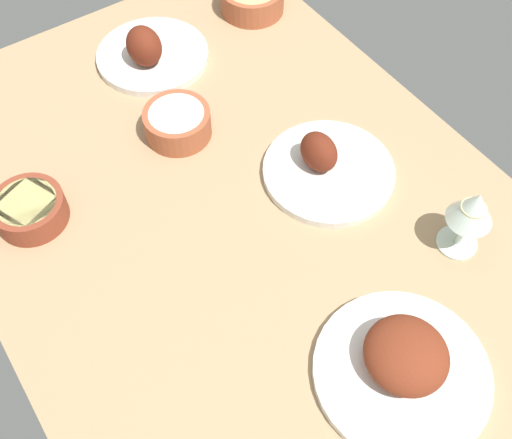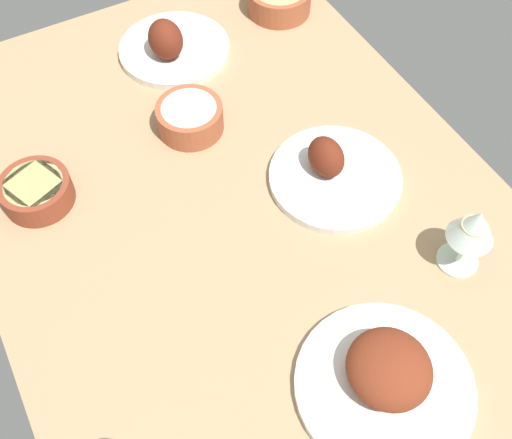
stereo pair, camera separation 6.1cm
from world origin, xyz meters
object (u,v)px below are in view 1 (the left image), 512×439
(plate_center_main, at_px, (404,364))
(bowl_cream, at_px, (176,123))
(bowl_potatoes, at_px, (29,209))
(plate_far_side, at_px, (326,166))
(plate_near_viewer, at_px, (150,52))
(wine_glass, at_px, (473,210))

(plate_center_main, bearing_deg, bowl_cream, -176.93)
(bowl_potatoes, bearing_deg, plate_center_main, 30.71)
(plate_far_side, xyz_separation_m, plate_near_viewer, (-0.45, -0.12, 0.01))
(plate_far_side, distance_m, plate_center_main, 0.39)
(bowl_cream, relative_size, wine_glass, 0.92)
(plate_far_side, bearing_deg, wine_glass, 19.68)
(bowl_potatoes, bearing_deg, plate_near_viewer, 123.07)
(plate_far_side, xyz_separation_m, plate_center_main, (0.37, -0.14, 0.01))
(plate_near_viewer, height_order, plate_center_main, plate_near_viewer)
(plate_far_side, bearing_deg, bowl_potatoes, -113.50)
(plate_center_main, bearing_deg, wine_glass, 116.38)
(plate_near_viewer, distance_m, plate_center_main, 0.82)
(bowl_cream, bearing_deg, plate_near_viewer, 164.42)
(wine_glass, bearing_deg, plate_far_side, -160.32)
(plate_far_side, relative_size, plate_center_main, 0.92)
(wine_glass, bearing_deg, bowl_cream, -151.55)
(plate_far_side, distance_m, plate_near_viewer, 0.47)
(bowl_cream, distance_m, wine_glass, 0.56)
(bowl_potatoes, relative_size, wine_glass, 0.90)
(bowl_cream, bearing_deg, plate_center_main, 3.07)
(plate_far_side, bearing_deg, bowl_cream, -143.73)
(plate_center_main, xyz_separation_m, bowl_potatoes, (-0.58, -0.34, -0.00))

